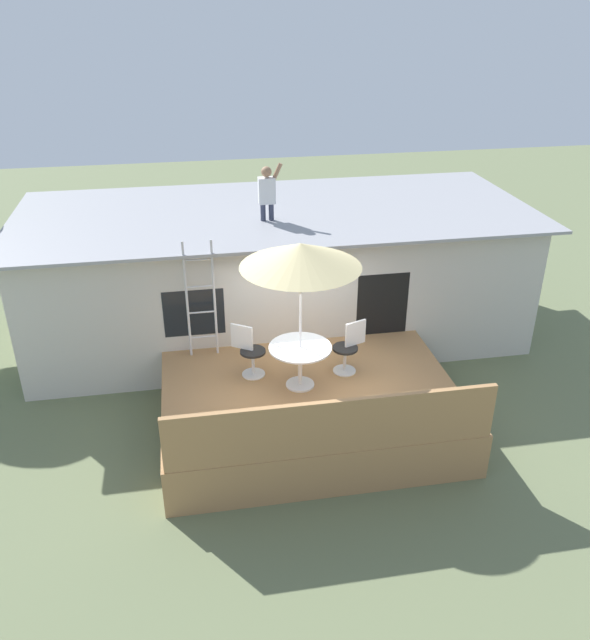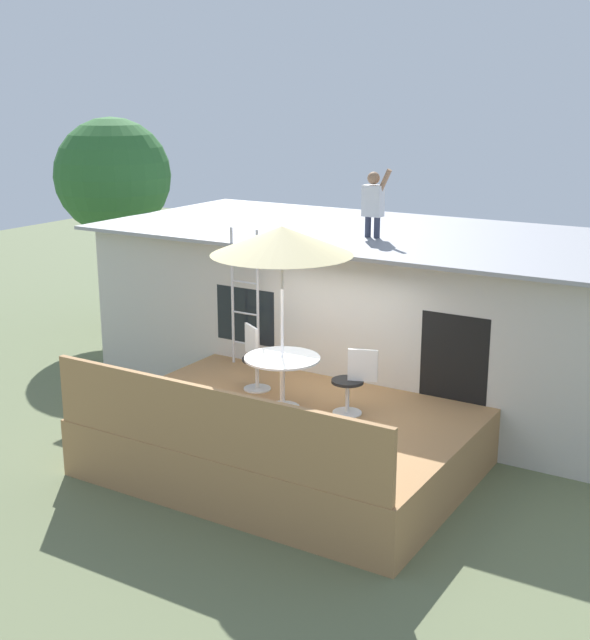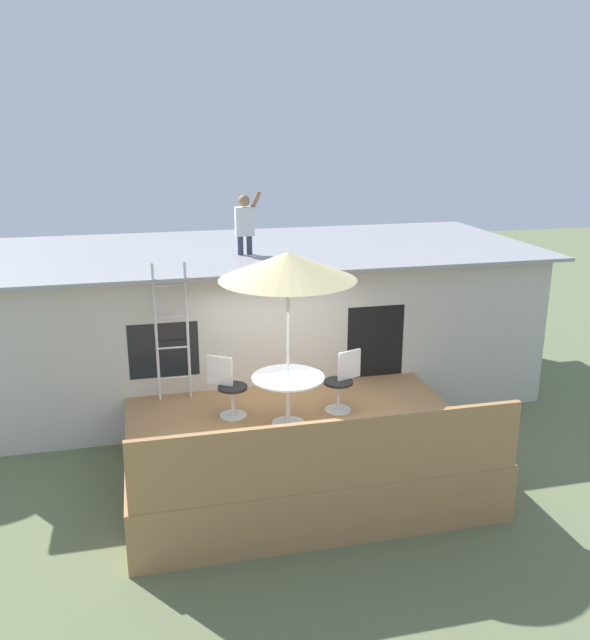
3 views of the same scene
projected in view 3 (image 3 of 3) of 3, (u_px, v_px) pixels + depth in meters
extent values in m
plane|color=#66704C|center=(298.00, 474.00, 9.90)|extent=(40.00, 40.00, 0.00)
cube|color=beige|center=(255.00, 320.00, 12.87)|extent=(10.00, 4.00, 2.70)
cube|color=#99999E|center=(253.00, 249.00, 12.48)|extent=(10.50, 4.50, 0.06)
cube|color=black|center=(164.00, 350.00, 10.56)|extent=(1.10, 0.03, 0.90)
cube|color=black|center=(374.00, 362.00, 11.49)|extent=(1.00, 0.03, 2.00)
cube|color=#A87A4C|center=(298.00, 450.00, 9.79)|extent=(4.90, 3.68, 0.80)
cube|color=#A87A4C|center=(334.00, 455.00, 7.88)|extent=(4.80, 0.08, 0.90)
cylinder|color=silver|center=(288.00, 423.00, 9.69)|extent=(0.48, 0.48, 0.03)
cylinder|color=silver|center=(288.00, 401.00, 9.59)|extent=(0.07, 0.07, 0.71)
cylinder|color=silver|center=(288.00, 378.00, 9.49)|extent=(1.04, 1.04, 0.03)
cylinder|color=silver|center=(288.00, 346.00, 9.35)|extent=(0.04, 0.04, 2.40)
cone|color=beige|center=(288.00, 266.00, 9.02)|extent=(1.90, 1.90, 0.38)
cylinder|color=silver|center=(156.00, 333.00, 10.24)|extent=(0.04, 0.04, 2.20)
cylinder|color=silver|center=(188.00, 331.00, 10.35)|extent=(0.04, 0.04, 2.20)
cylinder|color=silver|center=(174.00, 378.00, 10.51)|extent=(0.48, 0.03, 0.03)
cylinder|color=silver|center=(173.00, 348.00, 10.37)|extent=(0.48, 0.03, 0.03)
cylinder|color=silver|center=(171.00, 317.00, 10.22)|extent=(0.48, 0.03, 0.03)
cylinder|color=silver|center=(169.00, 285.00, 10.08)|extent=(0.48, 0.03, 0.03)
cylinder|color=#33384C|center=(240.00, 245.00, 11.77)|extent=(0.10, 0.10, 0.34)
cylinder|color=#33384C|center=(249.00, 245.00, 11.81)|extent=(0.10, 0.10, 0.34)
cube|color=silver|center=(244.00, 221.00, 11.67)|extent=(0.32, 0.20, 0.50)
sphere|color=#997051|center=(244.00, 201.00, 11.57)|extent=(0.20, 0.20, 0.20)
cylinder|color=#997051|center=(254.00, 204.00, 11.62)|extent=(0.26, 0.08, 0.44)
cylinder|color=silver|center=(233.00, 415.00, 9.97)|extent=(0.40, 0.40, 0.02)
cylinder|color=silver|center=(233.00, 402.00, 9.91)|extent=(0.06, 0.06, 0.44)
cylinder|color=black|center=(233.00, 387.00, 9.84)|extent=(0.44, 0.44, 0.04)
cube|color=silver|center=(220.00, 370.00, 9.84)|extent=(0.36, 0.25, 0.44)
cylinder|color=silver|center=(338.00, 410.00, 10.17)|extent=(0.40, 0.40, 0.02)
cylinder|color=silver|center=(338.00, 396.00, 10.10)|extent=(0.06, 0.06, 0.44)
cylinder|color=black|center=(338.00, 382.00, 10.04)|extent=(0.44, 0.44, 0.04)
cube|color=silver|center=(349.00, 365.00, 10.07)|extent=(0.39, 0.17, 0.44)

